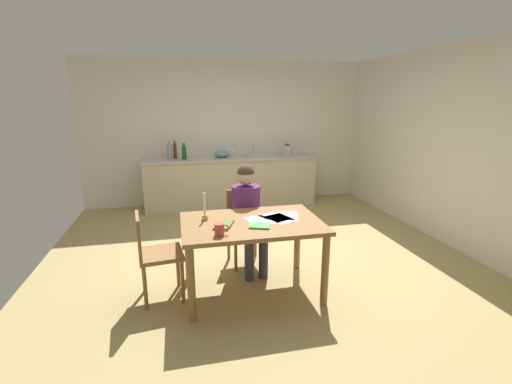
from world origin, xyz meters
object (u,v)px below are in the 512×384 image
dining_table (252,231)px  wine_glass_by_kettle (226,150)px  candlestick (205,212)px  bottle_vinegar (175,151)px  book_magazine (224,225)px  book_cookery (260,225)px  mixing_bowl (222,154)px  bottle_oil (169,152)px  stovetop_kettle (287,150)px  sink_unit (255,155)px  wine_glass_near_sink (232,150)px  bottle_wine_red (184,152)px  person_seated (248,211)px  wine_glass_back_left (222,150)px  chair_side_empty (154,252)px  chair_at_table (244,223)px  coffee_mug (220,229)px

dining_table → wine_glass_by_kettle: (0.21, 3.21, 0.37)m
candlestick → bottle_vinegar: 2.97m
wine_glass_by_kettle → book_magazine: bearing=-98.5°
book_cookery → bottle_vinegar: size_ratio=0.61×
mixing_bowl → book_cookery: bearing=-91.1°
bottle_oil → stovetop_kettle: bottle_oil is taller
wine_glass_by_kettle → sink_unit: bearing=-16.1°
book_magazine → mixing_bowl: (0.39, 3.13, 0.21)m
wine_glass_near_sink → bottle_wine_red: bearing=-164.1°
person_seated → wine_glass_back_left: (0.05, 2.66, 0.33)m
candlestick → wine_glass_by_kettle: wine_glass_by_kettle is taller
chair_side_empty → bottle_wine_red: bottle_wine_red is taller
stovetop_kettle → wine_glass_back_left: bearing=172.9°
bottle_oil → wine_glass_by_kettle: 1.02m
chair_side_empty → bottle_oil: 3.07m
dining_table → candlestick: (-0.44, 0.15, 0.18)m
mixing_bowl → stovetop_kettle: size_ratio=1.23×
dining_table → chair_at_table: bearing=85.2°
coffee_mug → book_magazine: bearing=73.7°
book_cookery → bottle_vinegar: (-0.75, 3.25, 0.28)m
sink_unit → wine_glass_back_left: bearing=166.2°
book_magazine → sink_unit: size_ratio=0.72×
person_seated → mixing_bowl: size_ratio=4.40×
coffee_mug → book_magazine: 0.24m
person_seated → wine_glass_back_left: person_seated is taller
chair_at_table → wine_glass_near_sink: wine_glass_near_sink is taller
book_cookery → dining_table: bearing=127.4°
book_magazine → bottle_wine_red: bottle_wine_red is taller
coffee_mug → wine_glass_back_left: (0.46, 3.50, 0.21)m
book_cookery → wine_glass_near_sink: wine_glass_near_sink is taller
chair_side_empty → wine_glass_back_left: 3.36m
bottle_wine_red → wine_glass_back_left: bottle_wine_red is taller
wine_glass_near_sink → wine_glass_by_kettle: (-0.11, 0.00, 0.00)m
bottle_wine_red → wine_glass_back_left: (0.67, 0.25, -0.01)m
person_seated → wine_glass_near_sink: person_seated is taller
bottle_oil → wine_glass_near_sink: bearing=6.6°
dining_table → bottle_oil: 3.20m
wine_glass_by_kettle → wine_glass_back_left: 0.09m
person_seated → bottle_wine_red: (-0.62, 2.41, 0.34)m
candlestick → wine_glass_near_sink: bearing=76.1°
book_cookery → bottle_oil: bearing=124.8°
chair_at_table → wine_glass_back_left: wine_glass_back_left is taller
bottle_oil → bottle_wine_red: size_ratio=1.07×
mixing_bowl → wine_glass_back_left: size_ratio=1.76×
candlestick → mixing_bowl: (0.55, 2.91, 0.14)m
bottle_oil → bottle_wine_red: bearing=-25.5°
book_magazine → person_seated: bearing=83.1°
bottle_wine_red → chair_at_table: bearing=-74.9°
wine_glass_near_sink → mixing_bowl: bearing=-144.9°
book_cookery → bottle_wine_red: (-0.60, 3.11, 0.27)m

